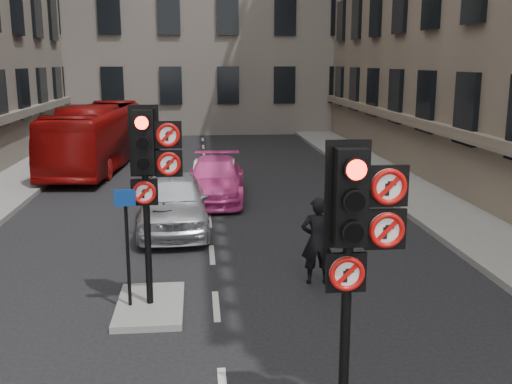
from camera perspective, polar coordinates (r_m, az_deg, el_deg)
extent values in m
cube|color=gray|center=(19.39, 17.25, -1.14)|extent=(3.00, 50.00, 0.16)
cube|color=gray|center=(11.28, -10.03, -10.61)|extent=(1.20, 2.00, 0.12)
cylinder|color=black|center=(7.32, 8.46, -13.93)|extent=(0.12, 0.12, 2.40)
cube|color=black|center=(6.74, 8.93, -0.46)|extent=(0.36, 0.28, 1.10)
cube|color=black|center=(6.86, 8.66, -0.22)|extent=(0.52, 0.03, 1.25)
cylinder|color=#FF1407|center=(6.44, 9.57, 2.09)|extent=(0.22, 0.01, 0.22)
cylinder|color=black|center=(6.51, 9.46, -0.94)|extent=(0.22, 0.01, 0.22)
cylinder|color=black|center=(6.60, 9.35, -3.90)|extent=(0.22, 0.01, 0.22)
cube|color=black|center=(6.81, 12.43, 0.57)|extent=(0.47, 0.05, 0.47)
cylinder|color=white|center=(6.77, 12.53, 0.50)|extent=(0.41, 0.02, 0.41)
torus|color=#BF0C0A|center=(6.76, 12.57, 0.47)|extent=(0.41, 0.06, 0.41)
cube|color=#BF0C0A|center=(6.75, 12.58, 0.46)|extent=(0.25, 0.01, 0.25)
cube|color=black|center=(6.93, 12.23, -3.49)|extent=(0.47, 0.05, 0.47)
cylinder|color=white|center=(6.89, 12.33, -3.57)|extent=(0.41, 0.02, 0.41)
torus|color=#BF0C0A|center=(6.88, 12.37, -3.61)|extent=(0.41, 0.06, 0.41)
cube|color=#BF0C0A|center=(6.87, 12.38, -3.62)|extent=(0.25, 0.01, 0.25)
cube|color=black|center=(6.96, 8.56, -7.58)|extent=(0.47, 0.05, 0.47)
cylinder|color=white|center=(6.93, 8.64, -7.69)|extent=(0.41, 0.02, 0.41)
torus|color=#BF0C0A|center=(6.91, 8.67, -7.74)|extent=(0.41, 0.06, 0.41)
cube|color=#BF0C0A|center=(6.91, 8.68, -7.75)|extent=(0.25, 0.01, 0.25)
cylinder|color=black|center=(10.85, -10.28, -4.47)|extent=(0.12, 0.12, 2.40)
cube|color=black|center=(10.49, -10.65, 4.72)|extent=(0.36, 0.28, 1.10)
cube|color=black|center=(10.62, -10.59, 4.81)|extent=(0.52, 0.03, 1.25)
cylinder|color=#FF1407|center=(10.20, -10.84, 6.48)|extent=(0.22, 0.02, 0.22)
cylinder|color=black|center=(10.25, -10.76, 4.54)|extent=(0.22, 0.02, 0.22)
cylinder|color=black|center=(10.30, -10.69, 2.61)|extent=(0.22, 0.02, 0.22)
cube|color=black|center=(10.42, -8.38, 5.42)|extent=(0.47, 0.05, 0.47)
cylinder|color=white|center=(10.38, -8.39, 5.39)|extent=(0.41, 0.02, 0.41)
torus|color=#BF0C0A|center=(10.37, -8.39, 5.38)|extent=(0.41, 0.06, 0.41)
cube|color=#BF0C0A|center=(10.36, -8.39, 5.38)|extent=(0.25, 0.02, 0.25)
cube|color=black|center=(10.49, -8.29, 2.71)|extent=(0.47, 0.05, 0.47)
cylinder|color=white|center=(10.46, -8.30, 2.67)|extent=(0.41, 0.02, 0.41)
torus|color=#BF0C0A|center=(10.44, -8.30, 2.66)|extent=(0.41, 0.06, 0.41)
cube|color=#BF0C0A|center=(10.44, -8.30, 2.65)|extent=(0.25, 0.02, 0.25)
cube|color=black|center=(10.62, -10.58, -0.01)|extent=(0.47, 0.05, 0.47)
cylinder|color=white|center=(10.58, -10.60, -0.05)|extent=(0.41, 0.02, 0.41)
torus|color=#BF0C0A|center=(10.57, -10.60, -0.07)|extent=(0.41, 0.06, 0.41)
cube|color=#BF0C0A|center=(10.56, -10.60, -0.08)|extent=(0.25, 0.02, 0.25)
imported|color=#B8BAC0|center=(16.08, -7.92, -0.91)|extent=(1.96, 4.55, 1.53)
imported|color=silver|center=(19.56, -3.98, 1.13)|extent=(1.61, 3.87, 1.24)
imported|color=#EC45A1|center=(19.47, -3.93, 1.21)|extent=(2.19, 4.71, 1.33)
imported|color=maroon|center=(25.85, -15.01, 5.09)|extent=(2.98, 9.72, 2.67)
imported|color=black|center=(15.00, -8.78, -3.01)|extent=(0.47, 1.62, 0.97)
imported|color=black|center=(12.12, 5.83, -4.62)|extent=(0.67, 0.45, 1.80)
cylinder|color=black|center=(10.86, -12.13, -5.36)|extent=(0.06, 0.06, 2.10)
cube|color=navy|center=(10.57, -12.39, -0.55)|extent=(0.37, 0.06, 0.29)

